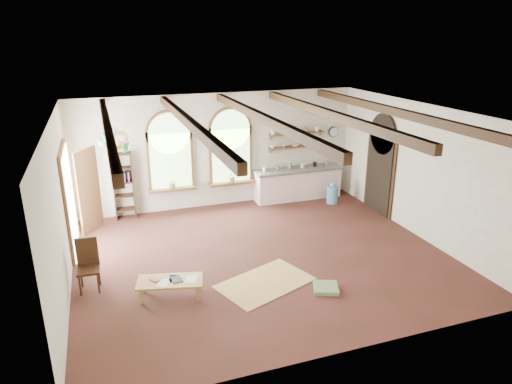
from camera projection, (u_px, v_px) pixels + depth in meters
name	position (u px, v px, depth m)	size (l,w,h in m)	color
floor	(262.00, 256.00, 10.22)	(8.00, 8.00, 0.00)	#502320
ceiling_beams	(262.00, 118.00, 9.20)	(6.20, 6.80, 0.18)	#372311
window_left	(170.00, 154.00, 12.30)	(1.30, 0.28, 2.20)	brown
window_right	(231.00, 149.00, 12.83)	(1.30, 0.28, 2.20)	brown
left_doorway	(69.00, 201.00, 10.22)	(0.10, 1.90, 2.50)	brown
right_doorway	(379.00, 174.00, 12.42)	(0.10, 1.30, 2.40)	black
kitchen_counter	(298.00, 183.00, 13.63)	(2.68, 0.62, 0.94)	#F9D3D6
wall_shelf_lower	(296.00, 147.00, 13.44)	(1.70, 0.24, 0.04)	brown
wall_shelf_upper	(297.00, 134.00, 13.31)	(1.70, 0.24, 0.04)	brown
wall_clock	(334.00, 132.00, 13.78)	(0.32, 0.32, 0.04)	black
bookshelf	(123.00, 186.00, 12.05)	(0.53, 0.32, 1.80)	#372311
coffee_table	(170.00, 282.00, 8.54)	(1.31, 0.83, 0.35)	#B08250
side_chair	(89.00, 276.00, 8.78)	(0.43, 0.43, 1.03)	#372311
floor_mat	(265.00, 283.00, 9.09)	(1.82, 1.13, 0.02)	tan
floor_cushion	(326.00, 288.00, 8.85)	(0.47, 0.47, 0.08)	#6D8A5F
water_jug_a	(332.00, 194.00, 13.32)	(0.33, 0.33, 0.64)	#5891BD
water_jug_b	(327.00, 187.00, 14.02)	(0.30, 0.30, 0.58)	#5891BD
balloon_cluster	(116.00, 141.00, 10.63)	(0.74, 0.81, 1.14)	silver
table_book	(151.00, 281.00, 8.49)	(0.16, 0.23, 0.02)	olive
tablet	(176.00, 279.00, 8.55)	(0.19, 0.27, 0.01)	black
potted_plant_left	(173.00, 183.00, 12.47)	(0.27, 0.23, 0.30)	#598C4C
potted_plant_right	(232.00, 177.00, 13.00)	(0.27, 0.23, 0.30)	#598C4C
shelf_cup_a	(273.00, 147.00, 13.18)	(0.12, 0.10, 0.10)	white
shelf_cup_b	(284.00, 146.00, 13.29)	(0.10, 0.10, 0.09)	beige
shelf_bowl_a	(295.00, 145.00, 13.41)	(0.22, 0.22, 0.05)	beige
shelf_bowl_b	(306.00, 144.00, 13.52)	(0.20, 0.20, 0.06)	#8C664C
shelf_vase	(316.00, 141.00, 13.60)	(0.18, 0.18, 0.19)	slate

